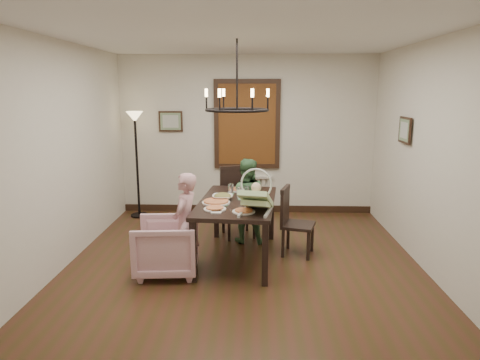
# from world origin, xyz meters

# --- Properties ---
(room_shell) EXTENTS (4.51, 5.00, 2.81)m
(room_shell) POSITION_xyz_m (0.00, 0.37, 1.40)
(room_shell) COLOR #4A2719
(room_shell) RESTS_ON ground
(dining_table) EXTENTS (1.09, 1.76, 0.79)m
(dining_table) POSITION_xyz_m (-0.09, 0.28, 0.70)
(dining_table) COLOR black
(dining_table) RESTS_ON room_shell
(chair_far) EXTENTS (0.59, 0.59, 1.07)m
(chair_far) POSITION_xyz_m (-0.10, 1.16, 0.53)
(chair_far) COLOR black
(chair_far) RESTS_ON room_shell
(chair_right) EXTENTS (0.51, 0.51, 0.93)m
(chair_right) POSITION_xyz_m (0.73, 0.44, 0.47)
(chair_right) COLOR black
(chair_right) RESTS_ON room_shell
(armchair) EXTENTS (0.80, 0.79, 0.68)m
(armchair) POSITION_xyz_m (-0.93, -0.23, 0.34)
(armchair) COLOR #DEAAC2
(armchair) RESTS_ON room_shell
(elderly_woman) EXTENTS (0.32, 0.42, 1.03)m
(elderly_woman) POSITION_xyz_m (-0.70, -0.19, 0.51)
(elderly_woman) COLOR #C58B8E
(elderly_woman) RESTS_ON room_shell
(seated_man) EXTENTS (0.53, 0.43, 1.03)m
(seated_man) POSITION_xyz_m (0.02, 0.92, 0.51)
(seated_man) COLOR #457445
(seated_man) RESTS_ON room_shell
(baby_bouncer) EXTENTS (0.50, 0.61, 0.36)m
(baby_bouncer) POSITION_xyz_m (0.15, -0.26, 0.97)
(baby_bouncer) COLOR #C6E79F
(baby_bouncer) RESTS_ON dining_table
(salad_bowl) EXTENTS (0.32, 0.32, 0.08)m
(salad_bowl) POSITION_xyz_m (-0.28, 0.30, 0.83)
(salad_bowl) COLOR white
(salad_bowl) RESTS_ON dining_table
(pizza_platter) EXTENTS (0.36, 0.36, 0.04)m
(pizza_platter) POSITION_xyz_m (-0.35, 0.12, 0.81)
(pizza_platter) COLOR tan
(pizza_platter) RESTS_ON dining_table
(drinking_glass) EXTENTS (0.07, 0.07, 0.13)m
(drinking_glass) POSITION_xyz_m (-0.07, 0.45, 0.86)
(drinking_glass) COLOR silver
(drinking_glass) RESTS_ON dining_table
(window_blinds) EXTENTS (1.00, 0.03, 1.40)m
(window_blinds) POSITION_xyz_m (0.00, 2.46, 1.60)
(window_blinds) COLOR brown
(window_blinds) RESTS_ON room_shell
(radiator) EXTENTS (0.92, 0.12, 0.62)m
(radiator) POSITION_xyz_m (0.00, 2.48, 0.35)
(radiator) COLOR silver
(radiator) RESTS_ON room_shell
(picture_back) EXTENTS (0.42, 0.03, 0.36)m
(picture_back) POSITION_xyz_m (-1.35, 2.47, 1.65)
(picture_back) COLOR black
(picture_back) RESTS_ON room_shell
(picture_right) EXTENTS (0.03, 0.42, 0.36)m
(picture_right) POSITION_xyz_m (2.21, 0.90, 1.65)
(picture_right) COLOR black
(picture_right) RESTS_ON room_shell
(floor_lamp) EXTENTS (0.30, 0.30, 1.80)m
(floor_lamp) POSITION_xyz_m (-1.90, 2.15, 0.90)
(floor_lamp) COLOR black
(floor_lamp) RESTS_ON room_shell
(chandelier) EXTENTS (0.80, 0.80, 0.04)m
(chandelier) POSITION_xyz_m (-0.09, 0.28, 1.95)
(chandelier) COLOR black
(chandelier) RESTS_ON room_shell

